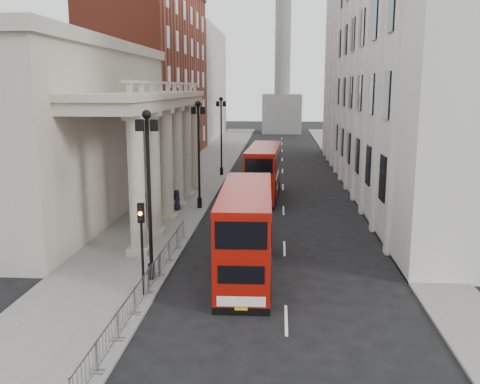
{
  "coord_description": "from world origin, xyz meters",
  "views": [
    {
      "loc": [
        5.62,
        -20.76,
        9.49
      ],
      "look_at": [
        3.29,
        10.66,
        3.27
      ],
      "focal_mm": 40.0,
      "sensor_mm": 36.0,
      "label": 1
    }
  ],
  "objects_px": {
    "lamp_post_mid": "(199,147)",
    "pedestrian_a": "(142,209)",
    "bus_near": "(246,230)",
    "traffic_light": "(141,232)",
    "bus_far": "(264,171)",
    "monument_column": "(283,54)",
    "lamp_post_north": "(221,131)",
    "pedestrian_c": "(177,200)",
    "lamp_post_south": "(149,184)",
    "pedestrian_b": "(142,197)"
  },
  "relations": [
    {
      "from": "lamp_post_mid",
      "to": "pedestrian_a",
      "type": "height_order",
      "value": "lamp_post_mid"
    },
    {
      "from": "lamp_post_mid",
      "to": "bus_near",
      "type": "xyz_separation_m",
      "value": [
        4.58,
        -14.58,
        -2.58
      ]
    },
    {
      "from": "traffic_light",
      "to": "bus_near",
      "type": "xyz_separation_m",
      "value": [
        4.48,
        3.44,
        -0.77
      ]
    },
    {
      "from": "traffic_light",
      "to": "pedestrian_a",
      "type": "bearing_deg",
      "value": 104.68
    },
    {
      "from": "lamp_post_mid",
      "to": "bus_far",
      "type": "relative_size",
      "value": 0.8
    },
    {
      "from": "monument_column",
      "to": "lamp_post_north",
      "type": "xyz_separation_m",
      "value": [
        -6.6,
        -56.0,
        -11.07
      ]
    },
    {
      "from": "traffic_light",
      "to": "pedestrian_a",
      "type": "height_order",
      "value": "traffic_light"
    },
    {
      "from": "monument_column",
      "to": "pedestrian_c",
      "type": "relative_size",
      "value": 34.19
    },
    {
      "from": "lamp_post_north",
      "to": "traffic_light",
      "type": "bearing_deg",
      "value": -89.83
    },
    {
      "from": "lamp_post_mid",
      "to": "bus_near",
      "type": "height_order",
      "value": "lamp_post_mid"
    },
    {
      "from": "bus_near",
      "to": "pedestrian_a",
      "type": "relative_size",
      "value": 5.69
    },
    {
      "from": "lamp_post_south",
      "to": "pedestrian_a",
      "type": "height_order",
      "value": "lamp_post_south"
    },
    {
      "from": "pedestrian_c",
      "to": "monument_column",
      "type": "bearing_deg",
      "value": 118.2
    },
    {
      "from": "monument_column",
      "to": "lamp_post_south",
      "type": "height_order",
      "value": "monument_column"
    },
    {
      "from": "pedestrian_b",
      "to": "pedestrian_c",
      "type": "distance_m",
      "value": 3.05
    },
    {
      "from": "lamp_post_south",
      "to": "traffic_light",
      "type": "bearing_deg",
      "value": -87.16
    },
    {
      "from": "bus_near",
      "to": "bus_far",
      "type": "xyz_separation_m",
      "value": [
        0.31,
        19.52,
        -0.01
      ]
    },
    {
      "from": "lamp_post_north",
      "to": "bus_near",
      "type": "bearing_deg",
      "value": -81.48
    },
    {
      "from": "lamp_post_mid",
      "to": "monument_column",
      "type": "bearing_deg",
      "value": 84.76
    },
    {
      "from": "pedestrian_a",
      "to": "pedestrian_b",
      "type": "distance_m",
      "value": 4.91
    },
    {
      "from": "traffic_light",
      "to": "bus_far",
      "type": "bearing_deg",
      "value": 78.21
    },
    {
      "from": "pedestrian_a",
      "to": "lamp_post_north",
      "type": "bearing_deg",
      "value": 47.79
    },
    {
      "from": "bus_far",
      "to": "pedestrian_a",
      "type": "distance_m",
      "value": 12.85
    },
    {
      "from": "traffic_light",
      "to": "bus_near",
      "type": "height_order",
      "value": "bus_near"
    },
    {
      "from": "monument_column",
      "to": "pedestrian_b",
      "type": "xyz_separation_m",
      "value": [
        -11.18,
        -72.08,
        -15.04
      ]
    },
    {
      "from": "traffic_light",
      "to": "pedestrian_c",
      "type": "bearing_deg",
      "value": 95.8
    },
    {
      "from": "bus_far",
      "to": "pedestrian_b",
      "type": "distance_m",
      "value": 10.81
    },
    {
      "from": "traffic_light",
      "to": "pedestrian_b",
      "type": "relative_size",
      "value": 2.62
    },
    {
      "from": "monument_column",
      "to": "traffic_light",
      "type": "xyz_separation_m",
      "value": [
        -6.5,
        -90.02,
        -12.88
      ]
    },
    {
      "from": "bus_far",
      "to": "traffic_light",
      "type": "bearing_deg",
      "value": -99.19
    },
    {
      "from": "monument_column",
      "to": "bus_far",
      "type": "xyz_separation_m",
      "value": [
        -1.71,
        -67.06,
        -13.65
      ]
    },
    {
      "from": "bus_near",
      "to": "lamp_post_south",
      "type": "bearing_deg",
      "value": -164.17
    },
    {
      "from": "bus_near",
      "to": "pedestrian_a",
      "type": "bearing_deg",
      "value": 127.79
    },
    {
      "from": "lamp_post_south",
      "to": "lamp_post_north",
      "type": "xyz_separation_m",
      "value": [
        0.0,
        32.0,
        0.0
      ]
    },
    {
      "from": "monument_column",
      "to": "traffic_light",
      "type": "bearing_deg",
      "value": -94.13
    },
    {
      "from": "pedestrian_b",
      "to": "pedestrian_c",
      "type": "height_order",
      "value": "pedestrian_b"
    },
    {
      "from": "traffic_light",
      "to": "pedestrian_b",
      "type": "distance_m",
      "value": 18.67
    },
    {
      "from": "lamp_post_south",
      "to": "bus_near",
      "type": "bearing_deg",
      "value": 17.2
    },
    {
      "from": "lamp_post_north",
      "to": "lamp_post_south",
      "type": "bearing_deg",
      "value": -90.0
    },
    {
      "from": "lamp_post_north",
      "to": "pedestrian_b",
      "type": "xyz_separation_m",
      "value": [
        -4.58,
        -16.08,
        -3.97
      ]
    },
    {
      "from": "pedestrian_a",
      "to": "bus_far",
      "type": "bearing_deg",
      "value": 16.77
    },
    {
      "from": "lamp_post_mid",
      "to": "pedestrian_a",
      "type": "distance_m",
      "value": 7.04
    },
    {
      "from": "lamp_post_south",
      "to": "pedestrian_a",
      "type": "xyz_separation_m",
      "value": [
        -3.36,
        11.17,
        -3.88
      ]
    },
    {
      "from": "bus_near",
      "to": "lamp_post_mid",
      "type": "bearing_deg",
      "value": 106.08
    },
    {
      "from": "lamp_post_mid",
      "to": "bus_near",
      "type": "bearing_deg",
      "value": -72.55
    },
    {
      "from": "lamp_post_mid",
      "to": "bus_near",
      "type": "distance_m",
      "value": 15.5
    },
    {
      "from": "lamp_post_north",
      "to": "bus_far",
      "type": "height_order",
      "value": "lamp_post_north"
    },
    {
      "from": "lamp_post_south",
      "to": "traffic_light",
      "type": "distance_m",
      "value": 2.71
    },
    {
      "from": "bus_far",
      "to": "pedestrian_b",
      "type": "relative_size",
      "value": 6.33
    },
    {
      "from": "traffic_light",
      "to": "pedestrian_c",
      "type": "distance_m",
      "value": 17.35
    }
  ]
}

